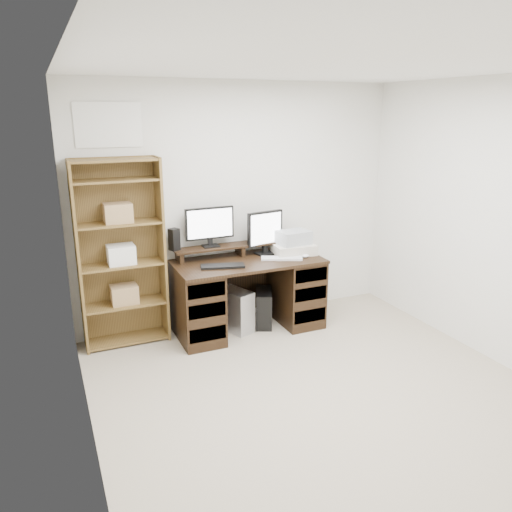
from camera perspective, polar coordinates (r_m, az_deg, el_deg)
room at (r=3.54m, az=10.08°, el=0.36°), size 3.54×4.04×2.54m
desk at (r=5.16m, az=-0.94°, el=-4.30°), size 1.50×0.70×0.75m
riser_shelf at (r=5.21m, az=-1.85°, el=1.12°), size 1.40×0.22×0.12m
monitor_wide at (r=5.07m, az=-5.31°, el=3.58°), size 0.51×0.13×0.40m
monitor_small at (r=5.20m, az=1.05°, el=2.88°), size 0.42×0.19×0.46m
speaker at (r=5.00m, az=-9.34°, el=1.89°), size 0.12×0.12×0.22m
keyboard_black at (r=4.82m, az=-3.84°, el=-1.16°), size 0.44×0.25×0.02m
keyboard_white at (r=5.08m, az=2.95°, el=-0.27°), size 0.43×0.28×0.02m
mouse at (r=5.16m, az=5.66°, el=0.00°), size 0.10×0.08×0.03m
printer at (r=5.27m, az=4.29°, el=0.83°), size 0.46×0.36×0.11m
basket at (r=5.24m, az=4.32°, el=2.13°), size 0.35×0.26×0.14m
tower_silver at (r=5.21m, az=-2.57°, el=-6.12°), size 0.34×0.48×0.44m
tower_black at (r=5.33m, az=0.90°, el=-5.92°), size 0.30×0.42×0.38m
bookshelf at (r=4.89m, az=-15.21°, el=0.45°), size 0.80×0.30×1.80m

